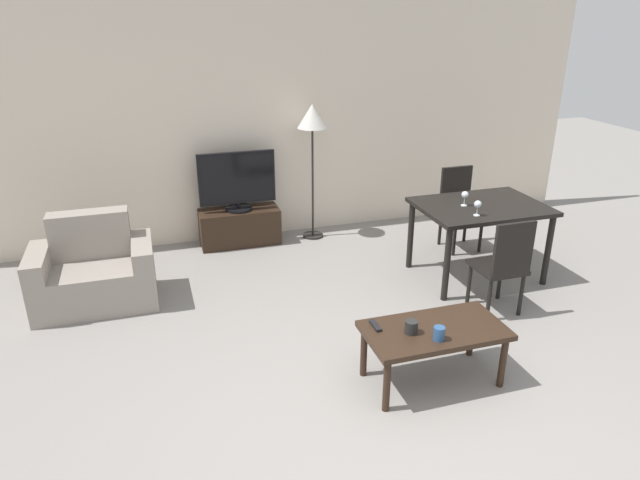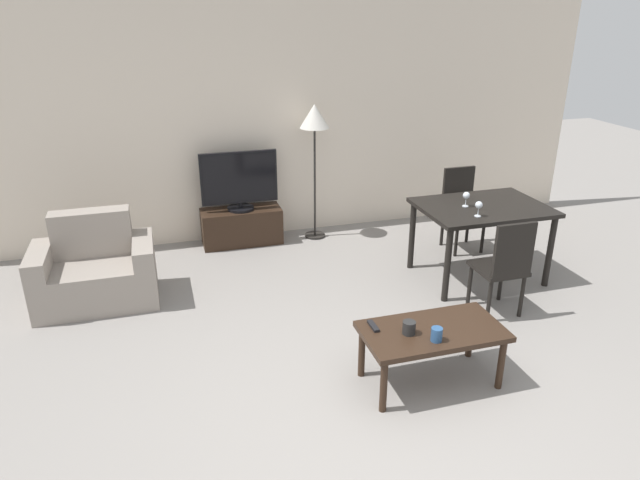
{
  "view_description": "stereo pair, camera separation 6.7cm",
  "coord_description": "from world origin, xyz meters",
  "px_view_note": "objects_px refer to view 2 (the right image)",
  "views": [
    {
      "loc": [
        -1.3,
        -2.5,
        2.56
      ],
      "look_at": [
        0.06,
        1.9,
        0.65
      ],
      "focal_mm": 32.0,
      "sensor_mm": 36.0,
      "label": 1
    },
    {
      "loc": [
        -1.24,
        -2.52,
        2.56
      ],
      "look_at": [
        0.06,
        1.9,
        0.65
      ],
      "focal_mm": 32.0,
      "sensor_mm": 36.0,
      "label": 2
    }
  ],
  "objects_px": {
    "dining_table": "(482,215)",
    "dining_chair_near": "(504,264)",
    "floor_lamp": "(315,123)",
    "cup_white_near": "(409,328)",
    "tv_stand": "(242,226)",
    "dining_chair_far": "(461,205)",
    "armchair": "(96,272)",
    "wine_glass_center": "(466,196)",
    "remote_primary": "(373,326)",
    "tv": "(239,181)",
    "cup_colored_far": "(437,334)",
    "coffee_table": "(432,336)",
    "wine_glass_left": "(479,206)"
  },
  "relations": [
    {
      "from": "tv",
      "to": "remote_primary",
      "type": "height_order",
      "value": "tv"
    },
    {
      "from": "dining_table",
      "to": "dining_chair_far",
      "type": "xyz_separation_m",
      "value": [
        0.21,
        0.75,
        -0.17
      ]
    },
    {
      "from": "dining_chair_far",
      "to": "wine_glass_center",
      "type": "bearing_deg",
      "value": -118.36
    },
    {
      "from": "tv_stand",
      "to": "dining_table",
      "type": "distance_m",
      "value": 2.67
    },
    {
      "from": "dining_chair_near",
      "to": "wine_glass_center",
      "type": "distance_m",
      "value": 0.85
    },
    {
      "from": "coffee_table",
      "to": "dining_chair_near",
      "type": "relative_size",
      "value": 1.12
    },
    {
      "from": "coffee_table",
      "to": "remote_primary",
      "type": "distance_m",
      "value": 0.42
    },
    {
      "from": "remote_primary",
      "to": "cup_white_near",
      "type": "relative_size",
      "value": 1.58
    },
    {
      "from": "tv",
      "to": "remote_primary",
      "type": "xyz_separation_m",
      "value": [
        0.49,
        -2.85,
        -0.29
      ]
    },
    {
      "from": "dining_table",
      "to": "cup_colored_far",
      "type": "bearing_deg",
      "value": -128.95
    },
    {
      "from": "remote_primary",
      "to": "wine_glass_center",
      "type": "distance_m",
      "value": 2.02
    },
    {
      "from": "tv",
      "to": "cup_colored_far",
      "type": "xyz_separation_m",
      "value": [
        0.83,
        -3.14,
        -0.25
      ]
    },
    {
      "from": "armchair",
      "to": "wine_glass_left",
      "type": "distance_m",
      "value": 3.56
    },
    {
      "from": "remote_primary",
      "to": "wine_glass_center",
      "type": "height_order",
      "value": "wine_glass_center"
    },
    {
      "from": "armchair",
      "to": "dining_chair_near",
      "type": "distance_m",
      "value": 3.66
    },
    {
      "from": "tv",
      "to": "cup_colored_far",
      "type": "height_order",
      "value": "tv"
    },
    {
      "from": "tv_stand",
      "to": "dining_chair_far",
      "type": "bearing_deg",
      "value": -18.66
    },
    {
      "from": "coffee_table",
      "to": "wine_glass_left",
      "type": "relative_size",
      "value": 6.89
    },
    {
      "from": "tv_stand",
      "to": "dining_chair_near",
      "type": "distance_m",
      "value": 3.0
    },
    {
      "from": "cup_white_near",
      "to": "dining_chair_near",
      "type": "bearing_deg",
      "value": 30.4
    },
    {
      "from": "dining_table",
      "to": "floor_lamp",
      "type": "height_order",
      "value": "floor_lamp"
    },
    {
      "from": "dining_chair_near",
      "to": "remote_primary",
      "type": "bearing_deg",
      "value": -158.27
    },
    {
      "from": "tv",
      "to": "wine_glass_center",
      "type": "height_order",
      "value": "tv"
    },
    {
      "from": "tv_stand",
      "to": "remote_primary",
      "type": "relative_size",
      "value": 5.99
    },
    {
      "from": "dining_chair_far",
      "to": "wine_glass_center",
      "type": "distance_m",
      "value": 0.9
    },
    {
      "from": "cup_colored_far",
      "to": "dining_table",
      "type": "bearing_deg",
      "value": 51.05
    },
    {
      "from": "dining_table",
      "to": "wine_glass_center",
      "type": "xyz_separation_m",
      "value": [
        -0.18,
        0.02,
        0.2
      ]
    },
    {
      "from": "tv_stand",
      "to": "coffee_table",
      "type": "height_order",
      "value": "coffee_table"
    },
    {
      "from": "dining_table",
      "to": "dining_chair_near",
      "type": "bearing_deg",
      "value": -105.85
    },
    {
      "from": "dining_chair_far",
      "to": "remote_primary",
      "type": "distance_m",
      "value": 2.78
    },
    {
      "from": "tv",
      "to": "dining_table",
      "type": "height_order",
      "value": "tv"
    },
    {
      "from": "wine_glass_center",
      "to": "cup_colored_far",
      "type": "bearing_deg",
      "value": -124.47
    },
    {
      "from": "dining_table",
      "to": "cup_white_near",
      "type": "xyz_separation_m",
      "value": [
        -1.44,
        -1.47,
        -0.17
      ]
    },
    {
      "from": "dining_chair_far",
      "to": "armchair",
      "type": "bearing_deg",
      "value": -176.83
    },
    {
      "from": "floor_lamp",
      "to": "cup_white_near",
      "type": "relative_size",
      "value": 16.44
    },
    {
      "from": "armchair",
      "to": "wine_glass_center",
      "type": "xyz_separation_m",
      "value": [
        3.45,
        -0.51,
        0.57
      ]
    },
    {
      "from": "dining_chair_far",
      "to": "remote_primary",
      "type": "xyz_separation_m",
      "value": [
        -1.85,
        -2.07,
        -0.04
      ]
    },
    {
      "from": "dining_table",
      "to": "cup_white_near",
      "type": "relative_size",
      "value": 12.82
    },
    {
      "from": "cup_white_near",
      "to": "dining_chair_far",
      "type": "bearing_deg",
      "value": 53.34
    },
    {
      "from": "tv",
      "to": "dining_chair_near",
      "type": "relative_size",
      "value": 0.95
    },
    {
      "from": "tv",
      "to": "floor_lamp",
      "type": "xyz_separation_m",
      "value": [
        0.86,
        -0.04,
        0.6
      ]
    },
    {
      "from": "cup_white_near",
      "to": "tv",
      "type": "bearing_deg",
      "value": 102.99
    },
    {
      "from": "armchair",
      "to": "dining_chair_far",
      "type": "relative_size",
      "value": 1.18
    },
    {
      "from": "tv",
      "to": "dining_table",
      "type": "distance_m",
      "value": 2.63
    },
    {
      "from": "tv",
      "to": "coffee_table",
      "type": "distance_m",
      "value": 3.14
    },
    {
      "from": "wine_glass_center",
      "to": "dining_table",
      "type": "bearing_deg",
      "value": -7.19
    },
    {
      "from": "armchair",
      "to": "remote_primary",
      "type": "distance_m",
      "value": 2.72
    },
    {
      "from": "dining_chair_near",
      "to": "cup_colored_far",
      "type": "bearing_deg",
      "value": -141.74
    },
    {
      "from": "coffee_table",
      "to": "cup_colored_far",
      "type": "height_order",
      "value": "cup_colored_far"
    },
    {
      "from": "tv",
      "to": "cup_colored_far",
      "type": "relative_size",
      "value": 8.66
    }
  ]
}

